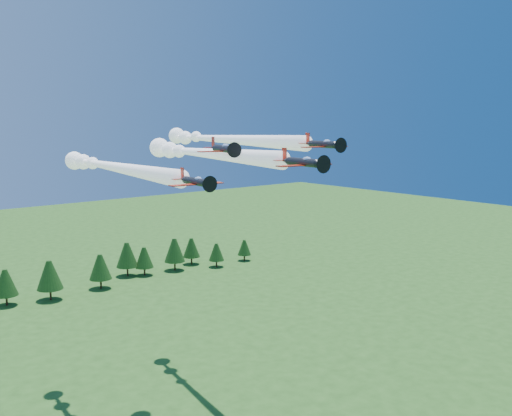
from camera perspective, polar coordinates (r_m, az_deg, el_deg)
plane_lead at (r=96.89m, az=-5.48°, el=5.53°), size 11.00×50.28×3.70m
plane_left at (r=103.87m, az=-14.43°, el=4.09°), size 10.73×57.81×3.70m
plane_right at (r=115.70m, az=-3.65°, el=6.91°), size 13.75×60.86×3.70m
plane_slot at (r=87.00m, az=-3.31°, el=5.93°), size 8.25×9.10×2.88m
treeline at (r=186.61m, az=-19.90°, el=-6.16°), size 163.83×20.01×11.94m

